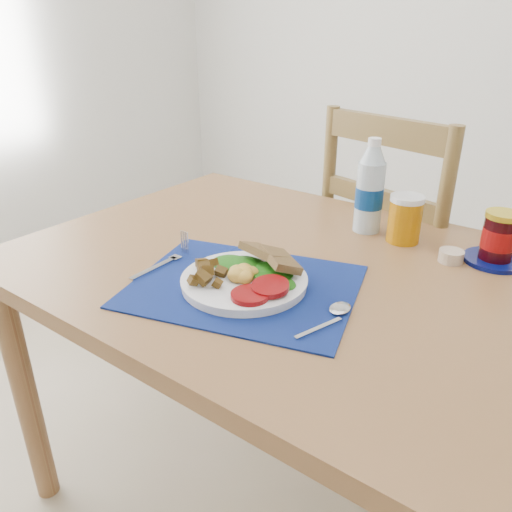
{
  "coord_description": "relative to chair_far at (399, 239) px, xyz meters",
  "views": [
    {
      "loc": [
        0.46,
        -0.66,
        1.24
      ],
      "look_at": [
        -0.09,
        0.08,
        0.8
      ],
      "focal_mm": 35.0,
      "sensor_mm": 36.0,
      "label": 1
    }
  ],
  "objects": [
    {
      "name": "table",
      "position": [
        0.04,
        -0.58,
        0.05
      ],
      "size": [
        1.4,
        0.9,
        0.75
      ],
      "color": "brown",
      "rests_on": "ground"
    },
    {
      "name": "chair_far",
      "position": [
        0.0,
        0.0,
        0.0
      ],
      "size": [
        0.54,
        0.53,
        1.23
      ],
      "rotation": [
        0.0,
        0.0,
        2.91
      ],
      "color": "brown",
      "rests_on": "ground"
    },
    {
      "name": "placemat",
      "position": [
        -0.05,
        -0.74,
        0.14
      ],
      "size": [
        0.52,
        0.46,
        0.0
      ],
      "primitive_type": "cube",
      "rotation": [
        0.0,
        0.0,
        0.28
      ],
      "color": "black",
      "rests_on": "table"
    },
    {
      "name": "breakfast_plate",
      "position": [
        -0.05,
        -0.74,
        0.16
      ],
      "size": [
        0.25,
        0.25,
        0.06
      ],
      "rotation": [
        0.0,
        0.0,
        -0.34
      ],
      "color": "silver",
      "rests_on": "placemat"
    },
    {
      "name": "fork",
      "position": [
        -0.25,
        -0.76,
        0.14
      ],
      "size": [
        0.02,
        0.18,
        0.0
      ],
      "rotation": [
        0.0,
        0.0,
        0.01
      ],
      "color": "#B2B5BA",
      "rests_on": "placemat"
    },
    {
      "name": "spoon",
      "position": [
        0.15,
        -0.74,
        0.14
      ],
      "size": [
        0.04,
        0.16,
        0.0
      ],
      "rotation": [
        0.0,
        0.0,
        -0.31
      ],
      "color": "#B2B5BA",
      "rests_on": "placemat"
    },
    {
      "name": "water_bottle",
      "position": [
        0.02,
        -0.31,
        0.24
      ],
      "size": [
        0.07,
        0.07,
        0.24
      ],
      "color": "#ADBFCC",
      "rests_on": "table"
    },
    {
      "name": "juice_glass",
      "position": [
        0.12,
        -0.32,
        0.19
      ],
      "size": [
        0.08,
        0.08,
        0.11
      ],
      "primitive_type": "cylinder",
      "color": "#AA6404",
      "rests_on": "table"
    },
    {
      "name": "ramekin",
      "position": [
        0.25,
        -0.37,
        0.15
      ],
      "size": [
        0.05,
        0.05,
        0.03
      ],
      "primitive_type": "cylinder",
      "color": "tan",
      "rests_on": "table"
    },
    {
      "name": "jam_on_saucer",
      "position": [
        0.33,
        -0.32,
        0.19
      ],
      "size": [
        0.13,
        0.13,
        0.12
      ],
      "color": "#040B48",
      "rests_on": "table"
    }
  ]
}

